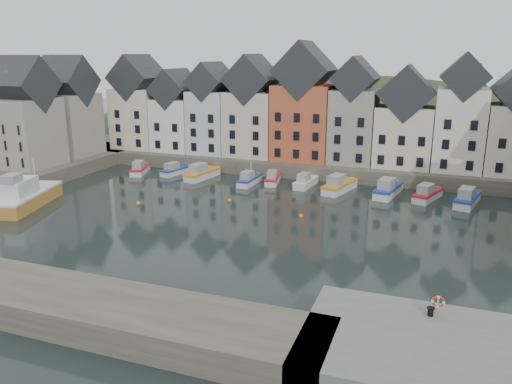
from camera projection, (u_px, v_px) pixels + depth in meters
The scene contains 20 objects.
ground at pixel (235, 225), 53.59m from camera, with size 260.00×260.00×0.00m, color black.
far_quay at pixel (305, 162), 80.50m from camera, with size 90.00×16.00×2.00m, color #4C463A.
near_quay at pixel (461, 363), 27.96m from camera, with size 18.00×10.00×2.00m, color #60605E.
hillside at pixel (333, 223), 109.09m from camera, with size 153.60×70.40×64.00m.
far_terrace at pixel (324, 115), 75.53m from camera, with size 72.37×8.16×17.78m.
left_terrace at pixel (48, 115), 75.33m from camera, with size 7.65×17.00×15.69m.
mooring_buoys at pixel (221, 206), 59.70m from camera, with size 20.50×5.50×0.50m.
boat_a at pixel (140, 169), 76.78m from camera, with size 3.60×6.19×2.27m.
boat_b at pixel (175, 170), 76.20m from camera, with size 2.88×5.74×2.11m.
boat_c at pixel (201, 174), 73.45m from camera, with size 3.17×7.08×2.62m.
boat_d at pixel (249, 179), 70.26m from camera, with size 1.94×5.76×10.93m.
boat_e at pixel (273, 179), 70.99m from camera, with size 2.64×5.64×2.08m.
boat_f at pixel (305, 182), 69.10m from camera, with size 2.35×5.91×2.21m.
boat_g at pixel (339, 186), 66.49m from camera, with size 3.89×7.35×2.70m.
boat_h at pixel (388, 190), 64.61m from camera, with size 3.38×7.21×2.66m.
boat_i at pixel (427, 194), 62.75m from camera, with size 3.79×6.51×2.39m.
boat_j at pixel (467, 199), 60.55m from camera, with size 3.56×6.99×2.57m.
large_vessel at pixel (27, 197), 59.43m from camera, with size 5.91×11.58×5.82m.
mooring_bollard at pixel (431, 311), 31.02m from camera, with size 0.48×0.48×0.56m.
life_ring_post at pixel (438, 302), 31.01m from camera, with size 0.80×0.17×1.30m.
Camera 1 is at (19.51, -46.86, 17.73)m, focal length 35.00 mm.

